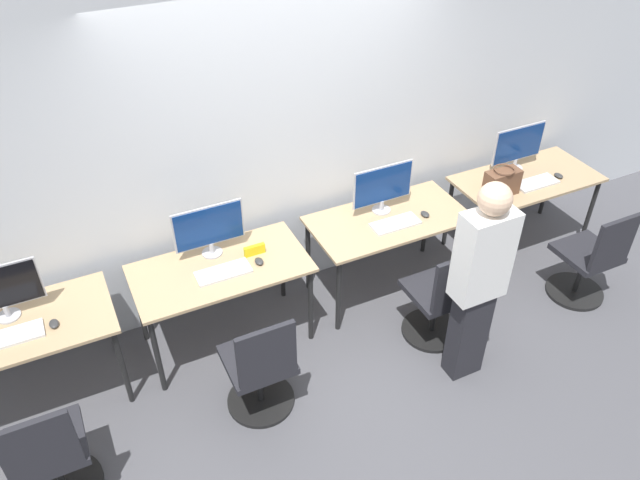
{
  "coord_description": "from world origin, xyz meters",
  "views": [
    {
      "loc": [
        -1.57,
        -3.11,
        3.63
      ],
      "look_at": [
        0.0,
        0.13,
        0.88
      ],
      "focal_mm": 35.0,
      "sensor_mm": 36.0,
      "label": 1
    }
  ],
  "objects_px": {
    "keyboard_left": "(223,272)",
    "person_right": "(479,278)",
    "monitor_right": "(383,187)",
    "monitor_far_right": "(518,146)",
    "monitor_left": "(209,228)",
    "keyboard_far_right": "(536,183)",
    "mouse_right": "(425,214)",
    "office_chair_left": "(261,372)",
    "handbag": "(502,182)",
    "office_chair_far_right": "(590,263)",
    "mouse_left": "(259,261)",
    "keyboard_right": "(395,224)",
    "keyboard_far_left": "(11,337)",
    "office_chair_far_left": "(51,460)",
    "mouse_far_right": "(559,176)",
    "office_chair_right": "(440,301)",
    "mouse_far_left": "(54,324)"
  },
  "relations": [
    {
      "from": "office_chair_far_left",
      "to": "monitor_far_right",
      "type": "bearing_deg",
      "value": 13.65
    },
    {
      "from": "keyboard_far_left",
      "to": "keyboard_left",
      "type": "bearing_deg",
      "value": 0.65
    },
    {
      "from": "keyboard_left",
      "to": "person_right",
      "type": "relative_size",
      "value": 0.24
    },
    {
      "from": "mouse_far_right",
      "to": "handbag",
      "type": "relative_size",
      "value": 0.3
    },
    {
      "from": "mouse_far_left",
      "to": "keyboard_left",
      "type": "bearing_deg",
      "value": 1.03
    },
    {
      "from": "keyboard_far_left",
      "to": "office_chair_far_left",
      "type": "bearing_deg",
      "value": -85.48
    },
    {
      "from": "keyboard_left",
      "to": "keyboard_right",
      "type": "xyz_separation_m",
      "value": [
        1.42,
        -0.03,
        0.0
      ]
    },
    {
      "from": "keyboard_far_left",
      "to": "monitor_far_right",
      "type": "distance_m",
      "value": 4.27
    },
    {
      "from": "keyboard_left",
      "to": "mouse_right",
      "type": "bearing_deg",
      "value": -0.77
    },
    {
      "from": "keyboard_right",
      "to": "monitor_right",
      "type": "bearing_deg",
      "value": 90.0
    },
    {
      "from": "person_right",
      "to": "office_chair_far_right",
      "type": "bearing_deg",
      "value": 8.97
    },
    {
      "from": "office_chair_far_left",
      "to": "office_chair_right",
      "type": "relative_size",
      "value": 1.0
    },
    {
      "from": "mouse_right",
      "to": "keyboard_far_left",
      "type": "bearing_deg",
      "value": 179.88
    },
    {
      "from": "monitor_right",
      "to": "person_right",
      "type": "relative_size",
      "value": 0.32
    },
    {
      "from": "monitor_right",
      "to": "monitor_far_right",
      "type": "xyz_separation_m",
      "value": [
        1.42,
        0.06,
        0.0
      ]
    },
    {
      "from": "mouse_right",
      "to": "office_chair_left",
      "type": "bearing_deg",
      "value": -159.14
    },
    {
      "from": "mouse_right",
      "to": "handbag",
      "type": "distance_m",
      "value": 0.76
    },
    {
      "from": "mouse_left",
      "to": "office_chair_far_right",
      "type": "xyz_separation_m",
      "value": [
        2.59,
        -0.77,
        -0.37
      ]
    },
    {
      "from": "keyboard_right",
      "to": "mouse_right",
      "type": "bearing_deg",
      "value": 0.5
    },
    {
      "from": "mouse_far_left",
      "to": "mouse_left",
      "type": "distance_m",
      "value": 1.43
    },
    {
      "from": "keyboard_far_right",
      "to": "office_chair_right",
      "type": "bearing_deg",
      "value": -156.61
    },
    {
      "from": "mouse_far_left",
      "to": "person_right",
      "type": "xyz_separation_m",
      "value": [
        2.64,
        -0.97,
        0.15
      ]
    },
    {
      "from": "keyboard_far_right",
      "to": "mouse_right",
      "type": "bearing_deg",
      "value": 179.3
    },
    {
      "from": "office_chair_left",
      "to": "handbag",
      "type": "relative_size",
      "value": 3.01
    },
    {
      "from": "mouse_far_right",
      "to": "office_chair_right",
      "type": "bearing_deg",
      "value": -159.98
    },
    {
      "from": "monitor_far_right",
      "to": "office_chair_far_right",
      "type": "bearing_deg",
      "value": -88.66
    },
    {
      "from": "office_chair_right",
      "to": "office_chair_far_right",
      "type": "relative_size",
      "value": 1.0
    },
    {
      "from": "office_chair_far_left",
      "to": "keyboard_far_right",
      "type": "xyz_separation_m",
      "value": [
        4.2,
        0.72,
        0.37
      ]
    },
    {
      "from": "monitor_right",
      "to": "mouse_far_right",
      "type": "distance_m",
      "value": 1.7
    },
    {
      "from": "office_chair_right",
      "to": "handbag",
      "type": "distance_m",
      "value": 1.23
    },
    {
      "from": "mouse_left",
      "to": "monitor_right",
      "type": "bearing_deg",
      "value": 9.81
    },
    {
      "from": "mouse_right",
      "to": "office_chair_right",
      "type": "xyz_separation_m",
      "value": [
        -0.21,
        -0.6,
        -0.37
      ]
    },
    {
      "from": "monitor_right",
      "to": "keyboard_left",
      "type": "bearing_deg",
      "value": -172.09
    },
    {
      "from": "office_chair_far_left",
      "to": "mouse_left",
      "type": "xyz_separation_m",
      "value": [
        1.63,
        0.76,
        0.37
      ]
    },
    {
      "from": "mouse_left",
      "to": "monitor_far_right",
      "type": "relative_size",
      "value": 0.17
    },
    {
      "from": "mouse_far_left",
      "to": "monitor_far_right",
      "type": "xyz_separation_m",
      "value": [
        4.0,
        0.28,
        0.21
      ]
    },
    {
      "from": "keyboard_far_left",
      "to": "mouse_right",
      "type": "xyz_separation_m",
      "value": [
        3.12,
        -0.01,
        0.01
      ]
    },
    {
      "from": "keyboard_left",
      "to": "keyboard_right",
      "type": "height_order",
      "value": "same"
    },
    {
      "from": "office_chair_left",
      "to": "keyboard_far_right",
      "type": "relative_size",
      "value": 2.29
    },
    {
      "from": "mouse_left",
      "to": "mouse_far_right",
      "type": "distance_m",
      "value": 2.82
    },
    {
      "from": "person_right",
      "to": "monitor_far_right",
      "type": "distance_m",
      "value": 1.85
    },
    {
      "from": "monitor_left",
      "to": "keyboard_left",
      "type": "height_order",
      "value": "monitor_left"
    },
    {
      "from": "keyboard_right",
      "to": "mouse_right",
      "type": "xyz_separation_m",
      "value": [
        0.28,
        0.0,
        0.01
      ]
    },
    {
      "from": "mouse_left",
      "to": "office_chair_left",
      "type": "bearing_deg",
      "value": -112.05
    },
    {
      "from": "keyboard_far_right",
      "to": "keyboard_right",
      "type": "bearing_deg",
      "value": 179.53
    },
    {
      "from": "keyboard_left",
      "to": "office_chair_right",
      "type": "height_order",
      "value": "office_chair_right"
    },
    {
      "from": "mouse_left",
      "to": "person_right",
      "type": "relative_size",
      "value": 0.05
    },
    {
      "from": "mouse_far_left",
      "to": "office_chair_far_right",
      "type": "relative_size",
      "value": 0.1
    },
    {
      "from": "monitor_far_right",
      "to": "office_chair_far_right",
      "type": "height_order",
      "value": "monitor_far_right"
    },
    {
      "from": "office_chair_right",
      "to": "person_right",
      "type": "relative_size",
      "value": 0.55
    }
  ]
}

